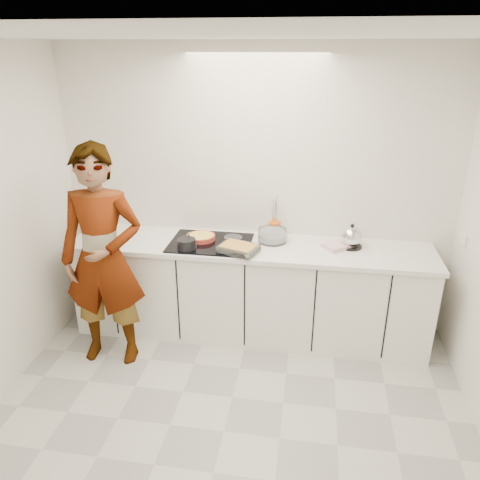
% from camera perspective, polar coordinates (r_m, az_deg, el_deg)
% --- Properties ---
extents(floor, '(3.60, 3.20, 0.00)m').
position_cam_1_polar(floor, '(3.62, -1.99, -22.29)').
color(floor, beige).
rests_on(floor, ground).
extents(ceiling, '(3.60, 3.20, 0.00)m').
position_cam_1_polar(ceiling, '(2.56, -2.84, 23.66)').
color(ceiling, white).
rests_on(ceiling, wall_back).
extents(wall_back, '(3.60, 0.00, 2.60)m').
position_cam_1_polar(wall_back, '(4.33, 1.81, 5.80)').
color(wall_back, silver).
rests_on(wall_back, ground).
extents(base_cabinets, '(3.20, 0.58, 0.87)m').
position_cam_1_polar(base_cabinets, '(4.37, 1.13, -6.34)').
color(base_cabinets, white).
rests_on(base_cabinets, floor).
extents(countertop, '(3.24, 0.64, 0.04)m').
position_cam_1_polar(countertop, '(4.17, 1.18, -0.87)').
color(countertop, white).
rests_on(countertop, base_cabinets).
extents(hob, '(0.72, 0.54, 0.01)m').
position_cam_1_polar(hob, '(4.20, -3.59, -0.34)').
color(hob, black).
rests_on(hob, countertop).
extents(tart_dish, '(0.29, 0.29, 0.04)m').
position_cam_1_polar(tart_dish, '(4.25, -4.76, 0.37)').
color(tart_dish, '#B43829').
rests_on(tart_dish, hob).
extents(saucepan, '(0.16, 0.16, 0.15)m').
position_cam_1_polar(saucepan, '(4.06, -6.54, -0.47)').
color(saucepan, black).
rests_on(saucepan, hob).
extents(baking_dish, '(0.37, 0.32, 0.06)m').
position_cam_1_polar(baking_dish, '(3.98, -0.18, -0.98)').
color(baking_dish, silver).
rests_on(baking_dish, hob).
extents(mixing_bowl, '(0.33, 0.33, 0.12)m').
position_cam_1_polar(mixing_bowl, '(4.23, 3.97, 0.52)').
color(mixing_bowl, silver).
rests_on(mixing_bowl, countertop).
extents(tea_towel, '(0.30, 0.29, 0.04)m').
position_cam_1_polar(tea_towel, '(4.19, 11.86, -0.67)').
color(tea_towel, white).
rests_on(tea_towel, countertop).
extents(kettle, '(0.23, 0.23, 0.22)m').
position_cam_1_polar(kettle, '(4.19, 13.41, 0.31)').
color(kettle, black).
rests_on(kettle, countertop).
extents(utensil_crock, '(0.11, 0.11, 0.13)m').
position_cam_1_polar(utensil_crock, '(4.36, 4.25, 1.39)').
color(utensil_crock, '#D9590A').
rests_on(utensil_crock, countertop).
extents(cook, '(0.72, 0.51, 1.89)m').
position_cam_1_polar(cook, '(3.98, -16.36, -2.19)').
color(cook, white).
rests_on(cook, floor).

